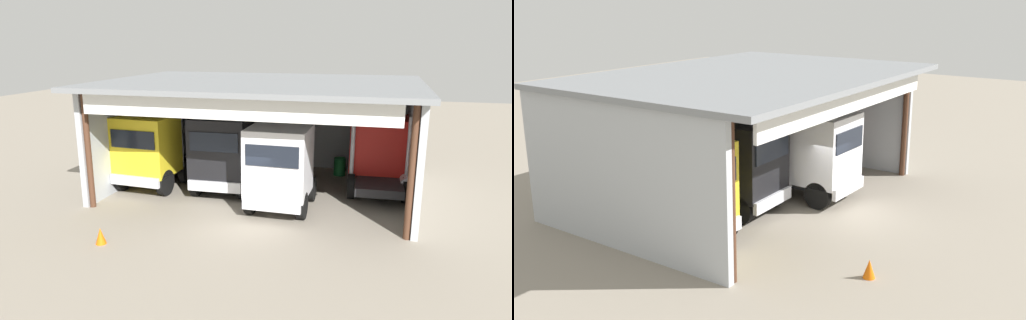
# 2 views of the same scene
# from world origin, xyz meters

# --- Properties ---
(ground_plane) EXTENTS (80.00, 80.00, 0.00)m
(ground_plane) POSITION_xyz_m (0.00, 0.00, 0.00)
(ground_plane) COLOR gray
(ground_plane) RESTS_ON ground
(workshop_shed) EXTENTS (13.37, 9.84, 4.94)m
(workshop_shed) POSITION_xyz_m (0.00, 5.08, 3.44)
(workshop_shed) COLOR #ADB2B7
(workshop_shed) RESTS_ON ground
(truck_yellow_center_left_bay) EXTENTS (2.74, 4.36, 3.43)m
(truck_yellow_center_left_bay) POSITION_xyz_m (-4.99, 3.01, 1.77)
(truck_yellow_center_left_bay) COLOR yellow
(truck_yellow_center_left_bay) RESTS_ON ground
(truck_black_center_bay) EXTENTS (2.69, 4.66, 3.45)m
(truck_black_center_bay) POSITION_xyz_m (-1.56, 3.34, 1.80)
(truck_black_center_bay) COLOR black
(truck_black_center_bay) RESTS_ON ground
(truck_white_center_right_bay) EXTENTS (2.54, 4.54, 3.41)m
(truck_white_center_right_bay) POSITION_xyz_m (1.32, 1.79, 1.79)
(truck_white_center_right_bay) COLOR white
(truck_white_center_right_bay) RESTS_ON ground
(truck_red_right_bay) EXTENTS (2.83, 4.32, 3.57)m
(truck_red_right_bay) POSITION_xyz_m (5.08, 5.35, 1.76)
(truck_red_right_bay) COLOR red
(truck_red_right_bay) RESTS_ON ground
(oil_drum) EXTENTS (0.58, 0.58, 0.88)m
(oil_drum) POSITION_xyz_m (3.20, 7.46, 0.44)
(oil_drum) COLOR #197233
(oil_drum) RESTS_ON ground
(tool_cart) EXTENTS (0.90, 0.60, 1.00)m
(tool_cart) POSITION_xyz_m (-2.95, 7.06, 0.50)
(tool_cart) COLOR black
(tool_cart) RESTS_ON ground
(traffic_cone) EXTENTS (0.36, 0.36, 0.56)m
(traffic_cone) POSITION_xyz_m (-3.77, -2.92, 0.28)
(traffic_cone) COLOR orange
(traffic_cone) RESTS_ON ground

